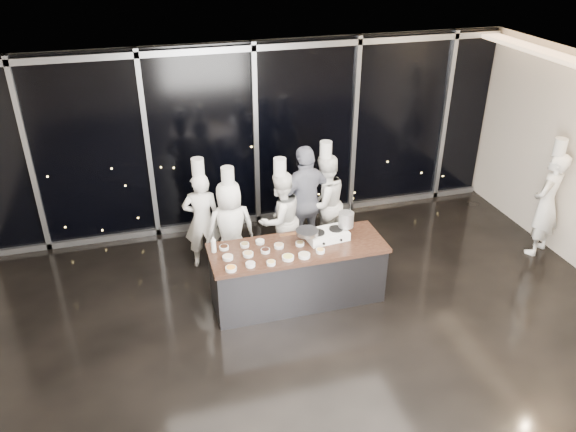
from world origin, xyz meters
name	(u,v)px	position (x,y,z in m)	size (l,w,h in m)	color
ground	(317,338)	(0.00, 0.00, 0.00)	(9.00, 9.00, 0.00)	black
room_shell	(336,183)	(0.18, 0.00, 2.25)	(9.02, 7.02, 3.21)	beige
window_wall	(255,137)	(0.00, 3.43, 1.60)	(8.90, 0.11, 3.20)	black
demo_counter	(297,273)	(0.00, 0.90, 0.45)	(2.46, 0.86, 0.90)	#3B3A40
stove	(327,235)	(0.46, 0.99, 0.96)	(0.61, 0.42, 0.14)	white
frying_pan	(307,232)	(0.15, 0.97, 1.07)	(0.57, 0.35, 0.05)	slate
stock_pot	(346,220)	(0.75, 1.02, 1.15)	(0.21, 0.21, 0.21)	silver
prep_bowls	(266,254)	(-0.48, 0.80, 0.93)	(1.39, 0.69, 0.05)	white
squeeze_bottle	(214,244)	(-1.14, 1.08, 1.02)	(0.07, 0.07, 0.25)	white
chef_far_left	(202,219)	(-1.15, 2.19, 0.82)	(0.64, 0.48, 1.83)	white
chef_left	(231,228)	(-0.77, 1.87, 0.79)	(0.79, 0.55, 1.77)	white
chef_center	(280,219)	(0.02, 1.92, 0.80)	(0.93, 0.84, 1.80)	white
guest	(306,202)	(0.49, 2.09, 0.94)	(1.18, 0.71, 1.88)	#161F3E
chef_right	(324,203)	(0.83, 2.17, 0.84)	(0.97, 0.87, 1.89)	white
chef_side	(546,203)	(4.20, 1.08, 0.90)	(0.76, 0.68, 1.99)	white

